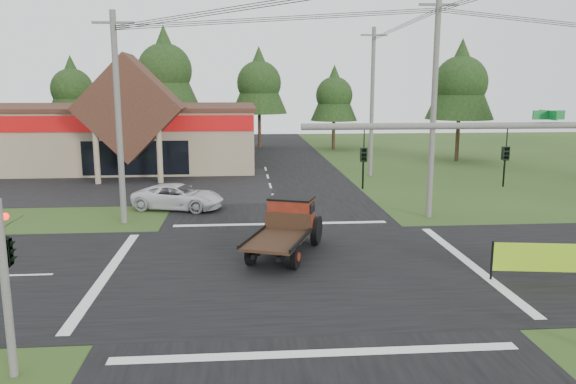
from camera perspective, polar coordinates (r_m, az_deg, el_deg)
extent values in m
plane|color=#294217|center=(21.79, 0.54, -7.80)|extent=(120.00, 120.00, 0.00)
cube|color=black|center=(21.79, 0.54, -7.77)|extent=(12.00, 120.00, 0.02)
cube|color=black|center=(21.79, 0.54, -7.77)|extent=(120.00, 12.00, 0.02)
cube|color=black|center=(41.97, -21.35, 0.56)|extent=(28.00, 14.00, 0.02)
cube|color=gray|center=(52.69, -20.24, 5.32)|extent=(30.00, 15.00, 5.00)
cube|color=#3E2319|center=(52.54, -20.43, 8.09)|extent=(30.40, 15.40, 0.30)
cube|color=#9F0C0C|center=(45.37, -22.90, 6.38)|extent=(30.00, 0.12, 1.20)
cube|color=#3E2319|center=(42.88, -15.71, 8.22)|extent=(7.78, 4.00, 7.78)
cylinder|color=gray|center=(41.96, -18.87, 3.47)|extent=(0.40, 0.40, 4.00)
cylinder|color=gray|center=(41.10, -12.91, 3.63)|extent=(0.40, 0.40, 4.00)
cube|color=black|center=(44.15, -15.22, 3.35)|extent=(8.00, 0.08, 2.60)
cylinder|color=#595651|center=(14.15, 17.77, 6.42)|extent=(8.00, 0.16, 0.16)
imported|color=black|center=(14.66, 21.17, 2.40)|extent=(0.16, 0.20, 1.00)
imported|color=black|center=(13.52, 7.66, 2.38)|extent=(0.16, 0.20, 1.00)
cube|color=#0C6626|center=(15.01, 24.96, 7.11)|extent=(0.80, 0.04, 0.22)
cylinder|color=#595651|center=(15.01, -26.74, -8.88)|extent=(0.20, 0.20, 4.40)
imported|color=black|center=(14.78, -26.95, -3.13)|extent=(0.53, 2.48, 1.00)
sphere|color=#FF0C0C|center=(14.87, -26.80, -2.24)|extent=(0.18, 0.18, 0.18)
cylinder|color=#595651|center=(29.27, -16.84, 7.03)|extent=(0.30, 0.30, 10.50)
cube|color=#595651|center=(29.36, -17.35, 16.11)|extent=(2.00, 0.12, 0.12)
cylinder|color=#595651|center=(30.24, 14.58, 8.20)|extent=(0.30, 0.30, 11.50)
cube|color=#595651|center=(30.47, 15.06, 17.91)|extent=(2.00, 0.12, 0.12)
cylinder|color=#595651|center=(43.71, 8.54, 8.94)|extent=(0.30, 0.30, 11.20)
cube|color=#595651|center=(43.84, 8.73, 15.48)|extent=(2.00, 0.12, 0.12)
cylinder|color=#332316|center=(65.35, -20.81, 5.57)|extent=(0.36, 0.36, 3.50)
cone|color=black|center=(65.14, -21.11, 9.99)|extent=(5.60, 5.60, 6.60)
sphere|color=black|center=(65.14, -21.09, 9.73)|extent=(4.40, 4.40, 4.40)
cylinder|color=#332316|center=(62.28, -12.18, 6.29)|extent=(0.36, 0.36, 4.55)
cone|color=black|center=(62.13, -12.42, 12.33)|extent=(7.28, 7.28, 8.58)
sphere|color=black|center=(62.12, -12.41, 11.97)|extent=(5.72, 5.72, 5.72)
cylinder|color=#332316|center=(62.80, -2.91, 6.23)|extent=(0.36, 0.36, 3.85)
cone|color=black|center=(62.59, -2.96, 11.30)|extent=(6.16, 6.16, 7.26)
sphere|color=black|center=(62.59, -2.96, 11.00)|extent=(4.84, 4.84, 4.84)
cylinder|color=#332316|center=(61.60, 4.65, 5.79)|extent=(0.36, 0.36, 3.15)
cone|color=black|center=(61.37, 4.71, 10.02)|extent=(5.04, 5.04, 5.94)
sphere|color=black|center=(61.37, 4.71, 9.77)|extent=(3.96, 3.96, 3.96)
cylinder|color=#332316|center=(54.56, 16.83, 5.08)|extent=(0.36, 0.36, 3.85)
cone|color=black|center=(54.33, 17.16, 10.92)|extent=(6.16, 6.16, 7.26)
sphere|color=black|center=(54.33, 17.14, 10.57)|extent=(4.84, 4.84, 4.84)
imported|color=silver|center=(32.46, -11.06, -0.47)|extent=(5.56, 3.71, 1.42)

